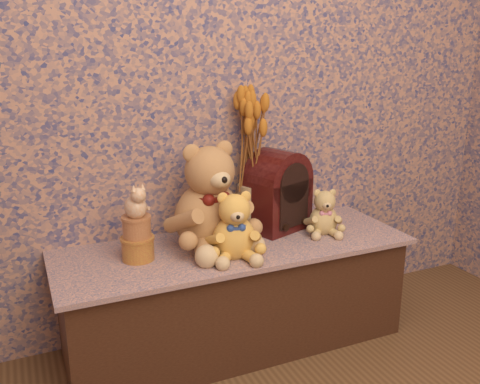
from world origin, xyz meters
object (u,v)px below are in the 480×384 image
object	(u,v)px
teddy_large	(208,191)
biscuit_tin_lower	(138,249)
teddy_medium	(234,222)
teddy_small	(324,209)
cathedral_radio	(278,190)
ceramic_vase	(251,207)
cat_figurine	(135,200)

from	to	relation	value
teddy_large	biscuit_tin_lower	bearing A→B (deg)	-179.55
teddy_medium	biscuit_tin_lower	world-z (taller)	teddy_medium
teddy_medium	teddy_small	world-z (taller)	teddy_medium
cathedral_radio	ceramic_vase	size ratio (longest dim) A/B	1.75
teddy_small	cathedral_radio	size ratio (longest dim) A/B	0.60
teddy_small	biscuit_tin_lower	distance (m)	0.82
cathedral_radio	teddy_small	bearing A→B (deg)	-58.69
teddy_medium	teddy_large	bearing A→B (deg)	120.02
cat_figurine	cathedral_radio	bearing A→B (deg)	-3.52
cat_figurine	teddy_large	bearing A→B (deg)	-4.36
ceramic_vase	biscuit_tin_lower	world-z (taller)	ceramic_vase
teddy_large	biscuit_tin_lower	xyz separation A→B (m)	(-0.30, -0.04, -0.19)
teddy_medium	cat_figurine	bearing A→B (deg)	174.33
ceramic_vase	cat_figurine	bearing A→B (deg)	-165.79
teddy_large	teddy_medium	world-z (taller)	teddy_large
teddy_small	biscuit_tin_lower	xyz separation A→B (m)	(-0.81, 0.04, -0.06)
ceramic_vase	biscuit_tin_lower	xyz separation A→B (m)	(-0.55, -0.14, -0.06)
teddy_large	teddy_medium	xyz separation A→B (m)	(0.05, -0.16, -0.09)
teddy_large	cathedral_radio	bearing A→B (deg)	2.01
ceramic_vase	biscuit_tin_lower	bearing A→B (deg)	-165.79
teddy_small	cat_figurine	world-z (taller)	cat_figurine
cat_figurine	teddy_medium	bearing A→B (deg)	-29.96
teddy_medium	biscuit_tin_lower	bearing A→B (deg)	174.33
biscuit_tin_lower	teddy_medium	bearing A→B (deg)	-18.39
teddy_large	ceramic_vase	distance (m)	0.29
teddy_medium	cathedral_radio	size ratio (longest dim) A/B	0.79
ceramic_vase	cathedral_radio	bearing A→B (deg)	-23.04
cat_figurine	teddy_small	bearing A→B (deg)	-14.25
teddy_large	cat_figurine	bearing A→B (deg)	-179.55
ceramic_vase	cat_figurine	xyz separation A→B (m)	(-0.55, -0.14, 0.14)
teddy_medium	cathedral_radio	world-z (taller)	cathedral_radio
teddy_small	biscuit_tin_lower	world-z (taller)	teddy_small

